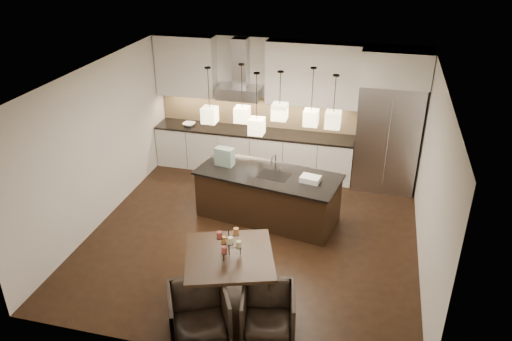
% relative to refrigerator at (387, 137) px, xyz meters
% --- Properties ---
extents(floor, '(5.50, 5.50, 0.02)m').
position_rel_refrigerator_xyz_m(floor, '(-2.10, -2.38, -1.08)').
color(floor, black).
rests_on(floor, ground).
extents(ceiling, '(5.50, 5.50, 0.02)m').
position_rel_refrigerator_xyz_m(ceiling, '(-2.10, -2.38, 1.73)').
color(ceiling, white).
rests_on(ceiling, wall_back).
extents(wall_back, '(5.50, 0.02, 2.80)m').
position_rel_refrigerator_xyz_m(wall_back, '(-2.10, 0.38, 0.32)').
color(wall_back, silver).
rests_on(wall_back, ground).
extents(wall_front, '(5.50, 0.02, 2.80)m').
position_rel_refrigerator_xyz_m(wall_front, '(-2.10, -5.14, 0.32)').
color(wall_front, silver).
rests_on(wall_front, ground).
extents(wall_left, '(0.02, 5.50, 2.80)m').
position_rel_refrigerator_xyz_m(wall_left, '(-4.86, -2.38, 0.32)').
color(wall_left, silver).
rests_on(wall_left, ground).
extents(wall_right, '(0.02, 5.50, 2.80)m').
position_rel_refrigerator_xyz_m(wall_right, '(0.66, -2.38, 0.32)').
color(wall_right, silver).
rests_on(wall_right, ground).
extents(refrigerator, '(1.20, 0.72, 2.15)m').
position_rel_refrigerator_xyz_m(refrigerator, '(0.00, 0.00, 0.00)').
color(refrigerator, '#B7B7BA').
rests_on(refrigerator, floor).
extents(fridge_panel, '(1.26, 0.72, 0.65)m').
position_rel_refrigerator_xyz_m(fridge_panel, '(0.00, 0.00, 1.40)').
color(fridge_panel, silver).
rests_on(fridge_panel, refrigerator).
extents(lower_cabinets, '(4.21, 0.62, 0.88)m').
position_rel_refrigerator_xyz_m(lower_cabinets, '(-2.73, 0.05, -0.64)').
color(lower_cabinets, silver).
rests_on(lower_cabinets, floor).
extents(countertop, '(4.21, 0.66, 0.04)m').
position_rel_refrigerator_xyz_m(countertop, '(-2.73, 0.05, -0.17)').
color(countertop, black).
rests_on(countertop, lower_cabinets).
extents(backsplash, '(4.21, 0.02, 0.63)m').
position_rel_refrigerator_xyz_m(backsplash, '(-2.73, 0.35, 0.16)').
color(backsplash, '#DABB83').
rests_on(backsplash, countertop).
extents(upper_cab_left, '(1.25, 0.35, 1.25)m').
position_rel_refrigerator_xyz_m(upper_cab_left, '(-4.20, 0.19, 1.10)').
color(upper_cab_left, silver).
rests_on(upper_cab_left, wall_back).
extents(upper_cab_right, '(1.85, 0.35, 1.25)m').
position_rel_refrigerator_xyz_m(upper_cab_right, '(-1.55, 0.19, 1.10)').
color(upper_cab_right, silver).
rests_on(upper_cab_right, wall_back).
extents(hood_canopy, '(0.90, 0.52, 0.24)m').
position_rel_refrigerator_xyz_m(hood_canopy, '(-3.03, 0.10, 0.65)').
color(hood_canopy, '#B7B7BA').
rests_on(hood_canopy, wall_back).
extents(hood_chimney, '(0.30, 0.28, 0.96)m').
position_rel_refrigerator_xyz_m(hood_chimney, '(-3.03, 0.21, 1.24)').
color(hood_chimney, '#B7B7BA').
rests_on(hood_chimney, hood_canopy).
extents(fruit_bowl, '(0.27, 0.27, 0.06)m').
position_rel_refrigerator_xyz_m(fruit_bowl, '(-4.14, 0.00, -0.12)').
color(fruit_bowl, silver).
rests_on(fruit_bowl, countertop).
extents(island_body, '(2.57, 1.39, 0.86)m').
position_rel_refrigerator_xyz_m(island_body, '(-1.99, -1.75, -0.65)').
color(island_body, black).
rests_on(island_body, floor).
extents(island_top, '(2.66, 1.48, 0.04)m').
position_rel_refrigerator_xyz_m(island_top, '(-1.99, -1.75, -0.20)').
color(island_top, black).
rests_on(island_top, island_body).
extents(faucet, '(0.14, 0.25, 0.37)m').
position_rel_refrigerator_xyz_m(faucet, '(-1.87, -1.68, 0.01)').
color(faucet, silver).
rests_on(faucet, island_top).
extents(tote_bag, '(0.36, 0.23, 0.33)m').
position_rel_refrigerator_xyz_m(tote_bag, '(-2.83, -1.61, -0.01)').
color(tote_bag, '#1B4D3C').
rests_on(tote_bag, island_top).
extents(food_container, '(0.37, 0.29, 0.10)m').
position_rel_refrigerator_xyz_m(food_container, '(-1.22, -1.87, -0.13)').
color(food_container, silver).
rests_on(food_container, island_top).
extents(dining_table, '(1.53, 1.53, 0.72)m').
position_rel_refrigerator_xyz_m(dining_table, '(-2.03, -3.98, -0.71)').
color(dining_table, black).
rests_on(dining_table, floor).
extents(candelabra, '(0.44, 0.44, 0.42)m').
position_rel_refrigerator_xyz_m(candelabra, '(-2.03, -3.98, -0.14)').
color(candelabra, black).
rests_on(candelabra, dining_table).
extents(candle_a, '(0.09, 0.09, 0.10)m').
position_rel_refrigerator_xyz_m(candle_a, '(-1.90, -3.94, -0.18)').
color(candle_a, beige).
rests_on(candle_a, candelabra).
extents(candle_b, '(0.09, 0.09, 0.10)m').
position_rel_refrigerator_xyz_m(candle_b, '(-2.13, -3.89, -0.18)').
color(candle_b, '#CB823C').
rests_on(candle_b, candelabra).
extents(candle_c, '(0.09, 0.09, 0.10)m').
position_rel_refrigerator_xyz_m(candle_c, '(-2.06, -4.11, -0.18)').
color(candle_c, '#9F3C33').
rests_on(candle_c, candelabra).
extents(candle_d, '(0.09, 0.09, 0.10)m').
position_rel_refrigerator_xyz_m(candle_d, '(-1.96, -3.86, -0.03)').
color(candle_d, '#CB823C').
rests_on(candle_d, candelabra).
extents(candle_e, '(0.09, 0.09, 0.10)m').
position_rel_refrigerator_xyz_m(candle_e, '(-2.15, -4.00, -0.03)').
color(candle_e, '#9F3C33').
rests_on(candle_e, candelabra).
extents(candle_f, '(0.09, 0.09, 0.10)m').
position_rel_refrigerator_xyz_m(candle_f, '(-1.97, -4.09, -0.03)').
color(candle_f, beige).
rests_on(candle_f, candelabra).
extents(armchair_left, '(1.02, 1.03, 0.71)m').
position_rel_refrigerator_xyz_m(armchair_left, '(-2.20, -4.80, -0.72)').
color(armchair_left, black).
rests_on(armchair_left, floor).
extents(armchair_right, '(0.81, 0.83, 0.65)m').
position_rel_refrigerator_xyz_m(armchair_right, '(-1.35, -4.51, -0.75)').
color(armchair_right, black).
rests_on(armchair_right, floor).
extents(pendant_a, '(0.24, 0.24, 0.26)m').
position_rel_refrigerator_xyz_m(pendant_a, '(-2.93, -2.02, 0.93)').
color(pendant_a, beige).
rests_on(pendant_a, ceiling).
extents(pendant_b, '(0.24, 0.24, 0.26)m').
position_rel_refrigerator_xyz_m(pendant_b, '(-2.47, -1.69, 0.86)').
color(pendant_b, beige).
rests_on(pendant_b, ceiling).
extents(pendant_c, '(0.24, 0.24, 0.26)m').
position_rel_refrigerator_xyz_m(pendant_c, '(-1.76, -1.97, 1.07)').
color(pendant_c, beige).
rests_on(pendant_c, ceiling).
extents(pendant_d, '(0.24, 0.24, 0.26)m').
position_rel_refrigerator_xyz_m(pendant_d, '(-1.30, -1.62, 0.88)').
color(pendant_d, beige).
rests_on(pendant_d, ceiling).
extents(pendant_e, '(0.24, 0.24, 0.26)m').
position_rel_refrigerator_xyz_m(pendant_e, '(-0.91, -1.96, 1.01)').
color(pendant_e, beige).
rests_on(pendant_e, ceiling).
extents(pendant_f, '(0.24, 0.24, 0.26)m').
position_rel_refrigerator_xyz_m(pendant_f, '(-2.10, -2.13, 0.85)').
color(pendant_f, beige).
rests_on(pendant_f, ceiling).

